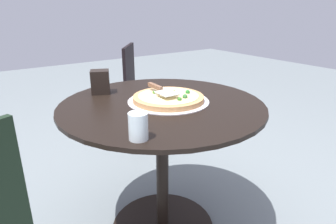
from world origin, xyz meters
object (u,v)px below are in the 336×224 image
(patio_table, at_px, (162,142))
(patio_chair_far, at_px, (143,89))
(drinking_cup, at_px, (138,126))
(napkin_dispenser, at_px, (100,82))
(pizza_on_tray, at_px, (168,98))
(pizza_server, at_px, (161,89))

(patio_table, height_order, patio_chair_far, patio_chair_far)
(drinking_cup, height_order, patio_chair_far, patio_chair_far)
(patio_table, relative_size, napkin_dispenser, 7.97)
(patio_table, bearing_deg, drinking_cup, 44.69)
(pizza_on_tray, bearing_deg, patio_table, 4.30)
(pizza_on_tray, distance_m, napkin_dispenser, 0.37)
(patio_table, relative_size, drinking_cup, 10.09)
(pizza_on_tray, xyz_separation_m, napkin_dispenser, (0.20, -0.31, 0.04))
(drinking_cup, xyz_separation_m, patio_chair_far, (-0.73, -1.24, -0.27))
(drinking_cup, bearing_deg, pizza_on_tray, -138.56)
(pizza_on_tray, distance_m, patio_chair_far, 1.07)
(pizza_on_tray, relative_size, patio_chair_far, 0.45)
(pizza_server, bearing_deg, patio_table, 63.83)
(patio_table, distance_m, napkin_dispenser, 0.44)
(drinking_cup, bearing_deg, pizza_server, -133.66)
(pizza_server, bearing_deg, drinking_cup, 46.34)
(pizza_on_tray, xyz_separation_m, pizza_server, (0.02, -0.03, 0.04))
(patio_chair_far, bearing_deg, pizza_server, 64.83)
(drinking_cup, bearing_deg, napkin_dispenser, -101.14)
(patio_table, bearing_deg, patio_chair_far, -115.21)
(patio_table, xyz_separation_m, napkin_dispenser, (0.17, -0.31, 0.26))
(napkin_dispenser, relative_size, patio_chair_far, 0.14)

